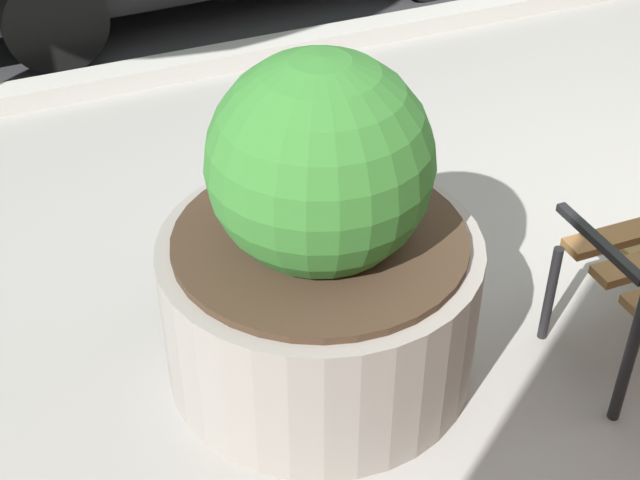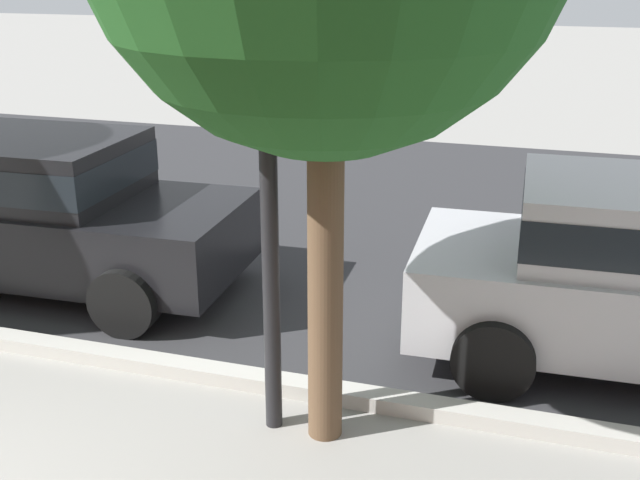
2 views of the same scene
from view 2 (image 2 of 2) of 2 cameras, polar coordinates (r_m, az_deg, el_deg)
street_surface at (r=10.83m, az=-4.60°, el=2.75°), size 60.00×9.00×0.01m
curb_stone at (r=7.05m, az=-18.49°, el=-7.59°), size 60.00×0.20×0.12m
parked_car_black at (r=8.36m, az=-20.08°, el=2.32°), size 4.16×2.04×1.56m
lamp_post at (r=4.92m, az=-3.99°, el=12.33°), size 0.32×0.32×3.90m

